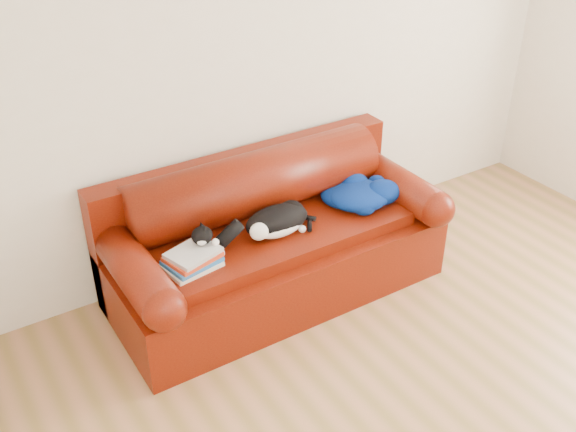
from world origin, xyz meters
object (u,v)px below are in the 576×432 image
Objects in this scene: sofa_base at (276,260)px; book_stack at (192,259)px; blanket at (360,193)px; cat at (277,222)px.

sofa_base is 6.38× the size of book_stack.
blanket is at bearing -5.14° from sofa_base.
book_stack is at bearing -169.05° from sofa_base.
sofa_base is 0.36m from cat.
blanket is at bearing 3.01° from book_stack.
cat is 0.66m from blanket.
book_stack reaches higher than sofa_base.
blanket reaches higher than book_stack.
book_stack is 0.54× the size of cat.
cat reaches higher than sofa_base.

